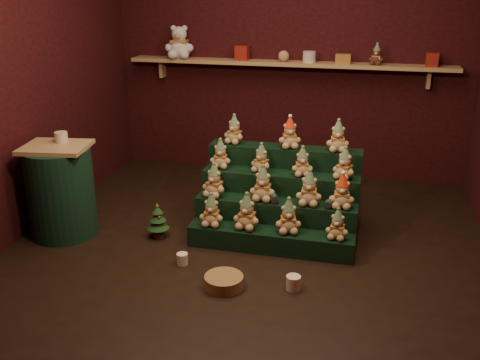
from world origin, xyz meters
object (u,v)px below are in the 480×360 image
(mug_right, at_px, (293,283))
(brown_bear, at_px, (377,54))
(snow_globe_b, at_px, (275,198))
(snow_globe_c, at_px, (328,204))
(white_bear, at_px, (179,38))
(wicker_basket, at_px, (224,282))
(mini_christmas_tree, at_px, (158,221))
(riser_tier_front, at_px, (270,240))
(mug_left, at_px, (182,259))
(side_table, at_px, (61,191))
(snow_globe_a, at_px, (248,197))

(mug_right, bearing_deg, brown_bear, 79.46)
(snow_globe_b, relative_size, snow_globe_c, 1.10)
(white_bear, bearing_deg, wicker_basket, -72.63)
(mini_christmas_tree, relative_size, wicker_basket, 1.13)
(riser_tier_front, relative_size, mug_left, 15.25)
(snow_globe_c, height_order, brown_bear, brown_bear)
(riser_tier_front, bearing_deg, snow_globe_b, 89.28)
(snow_globe_c, xyz_separation_m, mug_left, (-1.09, -0.57, -0.36))
(mug_left, bearing_deg, riser_tier_front, 32.70)
(riser_tier_front, distance_m, side_table, 1.89)
(snow_globe_b, distance_m, side_table, 1.88)
(snow_globe_a, height_order, snow_globe_b, snow_globe_b)
(mini_christmas_tree, xyz_separation_m, white_bear, (-0.43, 1.88, 1.39))
(side_table, bearing_deg, mug_right, -20.65)
(riser_tier_front, bearing_deg, side_table, -176.20)
(mini_christmas_tree, bearing_deg, wicker_basket, -40.29)
(mini_christmas_tree, bearing_deg, brown_bear, 47.06)
(snow_globe_b, relative_size, brown_bear, 0.43)
(mug_left, bearing_deg, mini_christmas_tree, 131.96)
(snow_globe_a, height_order, white_bear, white_bear)
(snow_globe_b, height_order, mug_right, snow_globe_b)
(wicker_basket, bearing_deg, snow_globe_b, 74.93)
(mini_christmas_tree, distance_m, white_bear, 2.38)
(snow_globe_a, xyz_separation_m, mug_left, (-0.40, -0.57, -0.35))
(white_bear, xyz_separation_m, brown_bear, (2.18, -0.00, -0.12))
(snow_globe_a, bearing_deg, brown_bear, 60.60)
(white_bear, height_order, brown_bear, white_bear)
(snow_globe_b, bearing_deg, white_bear, 129.85)
(snow_globe_b, height_order, snow_globe_c, snow_globe_b)
(mini_christmas_tree, xyz_separation_m, brown_bear, (1.75, 1.88, 1.27))
(mug_left, xyz_separation_m, wicker_basket, (0.42, -0.25, -0.00))
(snow_globe_a, bearing_deg, mug_right, -54.72)
(snow_globe_c, distance_m, white_bear, 2.81)
(side_table, xyz_separation_m, white_bear, (0.41, 2.01, 1.14))
(snow_globe_c, xyz_separation_m, brown_bear, (0.29, 1.73, 1.03))
(snow_globe_c, bearing_deg, snow_globe_a, 180.00)
(mug_left, bearing_deg, brown_bear, 59.02)
(white_bear, bearing_deg, riser_tier_front, -60.86)
(mini_christmas_tree, bearing_deg, side_table, -171.31)
(snow_globe_a, height_order, brown_bear, brown_bear)
(snow_globe_c, relative_size, mug_right, 0.79)
(snow_globe_b, bearing_deg, side_table, -171.33)
(side_table, bearing_deg, snow_globe_c, -1.85)
(riser_tier_front, distance_m, mug_right, 0.64)
(riser_tier_front, relative_size, snow_globe_c, 16.42)
(riser_tier_front, distance_m, snow_globe_b, 0.36)
(snow_globe_c, relative_size, side_table, 0.10)
(snow_globe_a, distance_m, side_table, 1.65)
(snow_globe_b, distance_m, mug_left, 0.93)
(mug_right, relative_size, brown_bear, 0.50)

